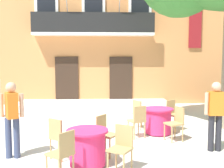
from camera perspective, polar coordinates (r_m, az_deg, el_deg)
The scene contains 15 objects.
ground_plane at distance 8.43m, azimuth -1.58°, elevation -9.83°, with size 120.00×120.00×0.00m, color beige.
building_facade at distance 15.21m, azimuth -3.66°, elevation 11.13°, with size 13.00×5.09×7.50m.
entrance_step_platform at distance 12.37m, azimuth -3.87°, elevation -4.37°, with size 6.85×1.89×0.25m, color silver.
cafe_table_near_tree at distance 8.14m, azimuth 9.66°, elevation -7.60°, with size 0.86×0.86×0.76m.
cafe_chair_near_tree_0 at distance 7.55m, azimuth 13.27°, elevation -7.62°, with size 0.52×0.52×0.91m.
cafe_chair_near_tree_1 at distance 8.71m, azimuth 12.71°, elevation -5.88°, with size 0.56×0.56×0.91m.
cafe_chair_near_tree_2 at distance 8.60m, azimuth 5.77°, elevation -5.93°, with size 0.55×0.55×0.91m.
cafe_chair_near_tree_3 at distance 7.64m, azimuth 5.44°, elevation -7.35°, with size 0.53×0.53×0.91m.
cafe_table_middle at distance 5.74m, azimuth -5.17°, elevation -13.06°, with size 0.86×0.86×0.76m.
cafe_chair_middle_0 at distance 5.39m, azimuth 2.04°, elevation -12.73°, with size 0.55×0.55×0.91m.
cafe_chair_middle_1 at distance 6.33m, azimuth -1.49°, elevation -10.00°, with size 0.56×0.56×0.91m.
cafe_chair_middle_2 at distance 6.15m, azimuth -11.05°, elevation -10.56°, with size 0.56×0.56×0.91m.
cafe_chair_middle_3 at distance 5.14m, azimuth -10.30°, elevation -13.72°, with size 0.56×0.56×0.91m.
pedestrian_near_entrance at distance 6.41m, azimuth -20.25°, elevation -6.19°, with size 0.53×0.40×1.69m.
pedestrian_mid_plaza at distance 6.92m, azimuth 20.86°, elevation -5.55°, with size 0.53×0.23×1.66m.
Camera 1 is at (-0.11, -8.14, 2.20)m, focal length 43.64 mm.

